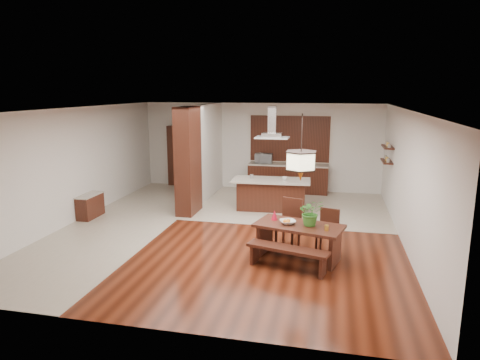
% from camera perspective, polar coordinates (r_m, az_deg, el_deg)
% --- Properties ---
extents(room_shell, '(9.00, 9.04, 2.92)m').
position_cam_1_polar(room_shell, '(9.99, -1.69, 4.63)').
color(room_shell, '#3B160A').
rests_on(room_shell, ground).
extents(tile_hallway, '(2.50, 9.00, 0.01)m').
position_cam_1_polar(tile_hallway, '(11.41, -15.21, -5.44)').
color(tile_hallway, '#BCB19D').
rests_on(tile_hallway, ground).
extents(tile_kitchen, '(5.50, 4.00, 0.01)m').
position_cam_1_polar(tile_kitchen, '(12.62, 6.67, -3.42)').
color(tile_kitchen, '#BCB19D').
rests_on(tile_kitchen, ground).
extents(soffit_band, '(8.00, 9.00, 0.02)m').
position_cam_1_polar(soffit_band, '(9.92, -1.72, 9.35)').
color(soffit_band, '#422110').
rests_on(soffit_band, room_shell).
extents(partition_pier, '(0.45, 1.00, 2.90)m').
position_cam_1_polar(partition_pier, '(11.62, -6.94, 2.54)').
color(partition_pier, black).
rests_on(partition_pier, ground).
extents(partition_stub, '(0.18, 2.40, 2.90)m').
position_cam_1_polar(partition_stub, '(13.60, -4.03, 3.97)').
color(partition_stub, silver).
rests_on(partition_stub, ground).
extents(hallway_console, '(0.37, 0.88, 0.63)m').
position_cam_1_polar(hallway_console, '(12.01, -19.35, -3.30)').
color(hallway_console, black).
rests_on(hallway_console, ground).
extents(hallway_doorway, '(1.10, 0.20, 2.10)m').
position_cam_1_polar(hallway_doorway, '(15.09, -7.58, 3.16)').
color(hallway_doorway, black).
rests_on(hallway_doorway, ground).
extents(rear_counter, '(2.60, 0.62, 0.95)m').
position_cam_1_polar(rear_counter, '(14.18, 6.41, 0.26)').
color(rear_counter, black).
rests_on(rear_counter, ground).
extents(kitchen_window, '(2.60, 0.08, 1.50)m').
position_cam_1_polar(kitchen_window, '(14.23, 6.64, 5.50)').
color(kitchen_window, brown).
rests_on(kitchen_window, room_shell).
extents(shelf_lower, '(0.26, 0.90, 0.04)m').
position_cam_1_polar(shelf_lower, '(12.45, 18.97, 2.38)').
color(shelf_lower, black).
rests_on(shelf_lower, room_shell).
extents(shelf_upper, '(0.26, 0.90, 0.04)m').
position_cam_1_polar(shelf_upper, '(12.40, 19.09, 4.20)').
color(shelf_upper, black).
rests_on(shelf_upper, room_shell).
extents(dining_table, '(1.87, 1.26, 0.71)m').
position_cam_1_polar(dining_table, '(8.67, 7.84, -7.09)').
color(dining_table, black).
rests_on(dining_table, ground).
extents(dining_bench, '(1.60, 0.74, 0.44)m').
position_cam_1_polar(dining_bench, '(8.24, 6.34, -10.36)').
color(dining_bench, black).
rests_on(dining_bench, ground).
extents(dining_chair_left, '(0.58, 0.58, 1.04)m').
position_cam_1_polar(dining_chair_left, '(9.28, 6.42, -5.79)').
color(dining_chair_left, black).
rests_on(dining_chair_left, ground).
extents(dining_chair_right, '(0.50, 0.50, 0.92)m').
position_cam_1_polar(dining_chair_right, '(9.05, 11.51, -6.82)').
color(dining_chair_right, black).
rests_on(dining_chair_right, ground).
extents(pendant_lantern, '(0.64, 0.64, 1.31)m').
position_cam_1_polar(pendant_lantern, '(8.27, 8.18, 4.26)').
color(pendant_lantern, '#FFF8C3').
rests_on(pendant_lantern, room_shell).
extents(foliage_plant, '(0.59, 0.55, 0.53)m').
position_cam_1_polar(foliage_plant, '(8.52, 9.43, -4.28)').
color(foliage_plant, '#387C29').
rests_on(foliage_plant, dining_table).
extents(fruit_bowl, '(0.41, 0.41, 0.08)m').
position_cam_1_polar(fruit_bowl, '(8.62, 6.38, -5.58)').
color(fruit_bowl, beige).
rests_on(fruit_bowl, dining_table).
extents(napkin_cone, '(0.15, 0.15, 0.21)m').
position_cam_1_polar(napkin_cone, '(8.84, 4.61, -4.67)').
color(napkin_cone, '#B30C25').
rests_on(napkin_cone, dining_table).
extents(gold_ornament, '(0.10, 0.10, 0.11)m').
position_cam_1_polar(gold_ornament, '(8.33, 11.47, -6.26)').
color(gold_ornament, gold).
rests_on(gold_ornament, dining_table).
extents(kitchen_island, '(2.20, 1.05, 0.89)m').
position_cam_1_polar(kitchen_island, '(12.04, 4.18, -1.90)').
color(kitchen_island, black).
rests_on(kitchen_island, ground).
extents(range_hood, '(0.90, 0.55, 0.87)m').
position_cam_1_polar(range_hood, '(11.73, 4.34, 7.68)').
color(range_hood, silver).
rests_on(range_hood, room_shell).
extents(island_cup, '(0.14, 0.14, 0.10)m').
position_cam_1_polar(island_cup, '(11.82, 5.95, 0.21)').
color(island_cup, silver).
rests_on(island_cup, kitchen_island).
extents(microwave, '(0.59, 0.42, 0.31)m').
position_cam_1_polar(microwave, '(14.18, 3.17, 2.92)').
color(microwave, '#AFB2B6').
rests_on(microwave, rear_counter).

